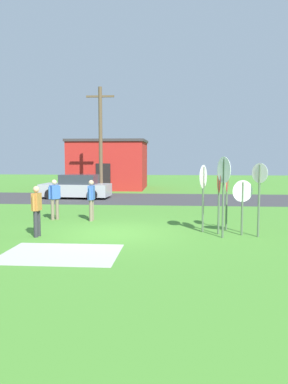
# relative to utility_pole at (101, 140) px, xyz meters

# --- Properties ---
(ground_plane) EXTENTS (80.00, 80.00, 0.00)m
(ground_plane) POSITION_rel_utility_pole_xyz_m (2.70, -11.52, -3.70)
(ground_plane) COLOR #47842D
(street_asphalt) EXTENTS (60.00, 6.40, 0.01)m
(street_asphalt) POSITION_rel_utility_pole_xyz_m (2.70, -0.83, -3.69)
(street_asphalt) COLOR #38383A
(street_asphalt) RESTS_ON ground
(concrete_path) EXTENTS (3.20, 2.40, 0.01)m
(concrete_path) POSITION_rel_utility_pole_xyz_m (1.63, -14.39, -3.69)
(concrete_path) COLOR #ADAAA3
(concrete_path) RESTS_ON ground
(building_background) EXTENTS (6.08, 5.41, 3.95)m
(building_background) POSITION_rel_utility_pole_xyz_m (-0.58, 6.50, -1.72)
(building_background) COLOR #B2231E
(building_background) RESTS_ON ground
(utility_pole) EXTENTS (1.80, 0.24, 7.04)m
(utility_pole) POSITION_rel_utility_pole_xyz_m (0.00, 0.00, 0.00)
(utility_pole) COLOR brown
(utility_pole) RESTS_ON ground
(parked_car_on_street) EXTENTS (4.40, 2.22, 1.51)m
(parked_car_on_street) POSITION_rel_utility_pole_xyz_m (-1.41, -0.86, -3.01)
(parked_car_on_street) COLOR #A5A8AD
(parked_car_on_street) RESTS_ON ground
(stop_sign_rear_right) EXTENTS (0.70, 0.22, 1.87)m
(stop_sign_rear_right) POSITION_rel_utility_pole_xyz_m (7.03, -11.50, -2.44)
(stop_sign_rear_right) COLOR #51664C
(stop_sign_rear_right) RESTS_ON ground
(stop_sign_tallest) EXTENTS (0.32, 0.76, 2.37)m
(stop_sign_tallest) POSITION_rel_utility_pole_xyz_m (5.75, -11.06, -2.07)
(stop_sign_tallest) COLOR #51664C
(stop_sign_tallest) RESTS_ON ground
(stop_sign_leaning_right) EXTENTS (0.18, 0.67, 2.04)m
(stop_sign_leaning_right) POSITION_rel_utility_pole_xyz_m (6.63, -10.60, -2.32)
(stop_sign_leaning_right) COLOR #51664C
(stop_sign_leaning_right) RESTS_ON ground
(stop_sign_nearest) EXTENTS (0.41, 0.53, 2.45)m
(stop_sign_nearest) POSITION_rel_utility_pole_xyz_m (7.53, -11.73, -2.06)
(stop_sign_nearest) COLOR #51664C
(stop_sign_nearest) RESTS_ON ground
(stop_sign_rear_left) EXTENTS (0.33, 0.82, 2.66)m
(stop_sign_rear_left) POSITION_rel_utility_pole_xyz_m (6.34, -11.95, -1.84)
(stop_sign_rear_left) COLOR #51664C
(stop_sign_rear_left) RESTS_ON ground
(stop_sign_low_front) EXTENTS (0.07, 0.88, 2.28)m
(stop_sign_low_front) POSITION_rel_utility_pole_xyz_m (6.26, -11.40, -2.12)
(stop_sign_low_front) COLOR #51664C
(stop_sign_low_front) RESTS_ON ground
(person_in_dark_shirt) EXTENTS (0.24, 0.57, 1.69)m
(person_in_dark_shirt) POSITION_rel_utility_pole_xyz_m (0.21, -12.27, -2.75)
(person_in_dark_shirt) COLOR #2D2D33
(person_in_dark_shirt) RESTS_ON ground
(person_with_sunhat) EXTENTS (0.47, 0.48, 1.69)m
(person_with_sunhat) POSITION_rel_utility_pole_xyz_m (-0.27, -8.90, -2.72)
(person_with_sunhat) COLOR #7A6B56
(person_with_sunhat) RESTS_ON ground
(person_on_left) EXTENTS (0.23, 0.57, 1.69)m
(person_on_left) POSITION_rel_utility_pole_xyz_m (1.34, -9.06, -2.75)
(person_on_left) COLOR #7A6B56
(person_on_left) RESTS_ON ground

